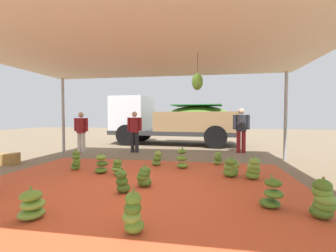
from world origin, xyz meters
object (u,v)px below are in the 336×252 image
object	(u,v)px
banana_bunch_3	(218,159)
worker_2	(81,129)
cargo_truck_main	(171,120)
banana_bunch_11	(272,195)
banana_bunch_0	(122,182)
banana_bunch_10	(118,168)
worker_1	(241,127)
banana_bunch_5	(133,214)
banana_bunch_1	(231,168)
worker_0	(135,129)
banana_bunch_4	(144,177)
banana_bunch_7	(32,206)
banana_bunch_6	(101,165)
crate_1	(8,159)
banana_bunch_12	(323,200)
banana_bunch_2	(253,169)
banana_bunch_14	(157,159)
banana_bunch_13	(182,159)
banana_bunch_15	(76,161)

from	to	relation	value
banana_bunch_3	worker_2	distance (m)	5.34
cargo_truck_main	banana_bunch_11	bearing A→B (deg)	-70.57
banana_bunch_0	banana_bunch_10	world-z (taller)	banana_bunch_0
worker_1	worker_2	size ratio (longest dim) A/B	1.09
banana_bunch_5	banana_bunch_1	bearing A→B (deg)	63.53
banana_bunch_11	worker_0	xyz separation A→B (m)	(-3.72, 4.95, 0.71)
banana_bunch_0	banana_bunch_4	size ratio (longest dim) A/B	1.04
banana_bunch_0	banana_bunch_7	xyz separation A→B (m)	(-0.81, -1.21, -0.02)
banana_bunch_0	banana_bunch_6	size ratio (longest dim) A/B	0.90
banana_bunch_7	banana_bunch_10	xyz separation A→B (m)	(0.25, 2.38, -0.00)
banana_bunch_5	worker_1	distance (m)	6.90
banana_bunch_0	banana_bunch_11	size ratio (longest dim) A/B	0.91
banana_bunch_6	banana_bunch_3	bearing A→B (deg)	27.51
banana_bunch_1	banana_bunch_5	xyz separation A→B (m)	(-1.40, -2.81, 0.02)
banana_bunch_1	banana_bunch_10	xyz separation A→B (m)	(-2.59, -0.30, -0.03)
worker_0	crate_1	world-z (taller)	worker_0
banana_bunch_7	banana_bunch_12	world-z (taller)	banana_bunch_12
banana_bunch_2	banana_bunch_11	size ratio (longest dim) A/B	1.03
banana_bunch_10	banana_bunch_12	xyz separation A→B (m)	(3.58, -1.72, 0.07)
banana_bunch_5	banana_bunch_7	distance (m)	1.46
banana_bunch_14	banana_bunch_13	bearing A→B (deg)	-12.65
banana_bunch_3	banana_bunch_11	xyz separation A→B (m)	(0.65, -3.05, 0.03)
banana_bunch_1	banana_bunch_6	world-z (taller)	banana_bunch_6
banana_bunch_3	banana_bunch_15	bearing A→B (deg)	-161.07
banana_bunch_6	banana_bunch_11	bearing A→B (deg)	-24.39
cargo_truck_main	worker_0	xyz separation A→B (m)	(-0.96, -2.88, -0.31)
banana_bunch_4	banana_bunch_7	bearing A→B (deg)	-123.90
banana_bunch_3	banana_bunch_4	xyz separation A→B (m)	(-1.51, -2.34, 0.01)
banana_bunch_11	banana_bunch_10	bearing A→B (deg)	154.26
banana_bunch_14	crate_1	size ratio (longest dim) A/B	0.84
banana_bunch_4	banana_bunch_10	size ratio (longest dim) A/B	1.00
crate_1	banana_bunch_6	bearing A→B (deg)	-9.74
banana_bunch_14	crate_1	bearing A→B (deg)	-173.21
banana_bunch_7	banana_bunch_15	world-z (taller)	banana_bunch_15
worker_1	crate_1	xyz separation A→B (m)	(-6.93, -3.35, -0.83)
banana_bunch_2	banana_bunch_14	bearing A→B (deg)	156.36
banana_bunch_4	worker_0	world-z (taller)	worker_0
banana_bunch_12	crate_1	xyz separation A→B (m)	(-7.18, 2.39, -0.10)
banana_bunch_10	crate_1	bearing A→B (deg)	169.56
banana_bunch_5	cargo_truck_main	bearing A→B (deg)	96.10
banana_bunch_14	banana_bunch_3	bearing A→B (deg)	14.15
banana_bunch_1	banana_bunch_13	distance (m)	1.39
worker_0	banana_bunch_11	bearing A→B (deg)	-53.04
banana_bunch_10	worker_2	size ratio (longest dim) A/B	0.28
banana_bunch_13	banana_bunch_14	world-z (taller)	banana_bunch_13
banana_bunch_1	banana_bunch_14	world-z (taller)	banana_bunch_1
worker_1	crate_1	distance (m)	7.74
banana_bunch_15	worker_0	size ratio (longest dim) A/B	0.34
worker_0	banana_bunch_6	bearing A→B (deg)	-85.83
banana_bunch_2	cargo_truck_main	distance (m)	6.91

